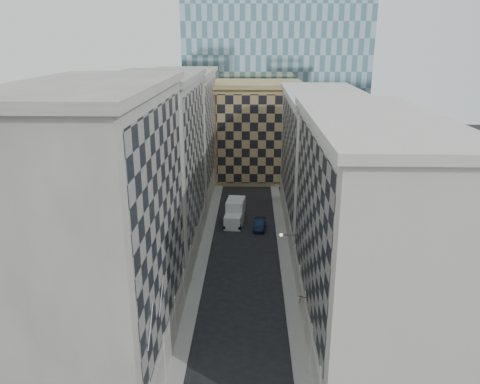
# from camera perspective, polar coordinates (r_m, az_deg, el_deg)

# --- Properties ---
(sidewalk_west) EXTENTS (1.50, 100.00, 0.15)m
(sidewalk_west) POSITION_cam_1_polar(r_m,az_deg,el_deg) (59.78, -4.63, -8.23)
(sidewalk_west) COLOR gray
(sidewalk_west) RESTS_ON ground
(sidewalk_east) EXTENTS (1.50, 100.00, 0.15)m
(sidewalk_east) POSITION_cam_1_polar(r_m,az_deg,el_deg) (59.62, 5.56, -8.34)
(sidewalk_east) COLOR gray
(sidewalk_east) RESTS_ON ground
(bldg_left_a) EXTENTS (10.80, 22.80, 23.70)m
(bldg_left_a) POSITION_cam_1_polar(r_m,az_deg,el_deg) (39.10, -16.26, -4.83)
(bldg_left_a) COLOR gray
(bldg_left_a) RESTS_ON ground
(bldg_left_b) EXTENTS (10.80, 22.80, 22.70)m
(bldg_left_b) POSITION_cam_1_polar(r_m,az_deg,el_deg) (59.43, -10.02, 3.00)
(bldg_left_b) COLOR gray
(bldg_left_b) RESTS_ON ground
(bldg_left_c) EXTENTS (10.80, 22.80, 21.70)m
(bldg_left_c) POSITION_cam_1_polar(r_m,az_deg,el_deg) (80.65, -7.00, 6.77)
(bldg_left_c) COLOR gray
(bldg_left_c) RESTS_ON ground
(bldg_right_a) EXTENTS (10.80, 26.80, 20.70)m
(bldg_right_a) POSITION_cam_1_polar(r_m,az_deg,el_deg) (42.72, 14.91, -4.90)
(bldg_right_a) COLOR beige
(bldg_right_a) RESTS_ON ground
(bldg_right_b) EXTENTS (10.80, 28.80, 19.70)m
(bldg_right_b) POSITION_cam_1_polar(r_m,az_deg,el_deg) (68.06, 9.89, 3.66)
(bldg_right_b) COLOR beige
(bldg_right_b) RESTS_ON ground
(tan_block) EXTENTS (16.80, 14.80, 18.80)m
(tan_block) POSITION_cam_1_polar(r_m,az_deg,el_deg) (92.71, 2.16, 7.51)
(tan_block) COLOR #9D7C53
(tan_block) RESTS_ON ground
(church_tower) EXTENTS (7.20, 7.20, 51.50)m
(church_tower) POSITION_cam_1_polar(r_m,az_deg,el_deg) (105.20, 1.05, 18.38)
(church_tower) COLOR #2B2521
(church_tower) RESTS_ON ground
(flagpoles_left) EXTENTS (0.10, 6.33, 2.33)m
(flagpoles_left) POSITION_cam_1_polar(r_m,az_deg,el_deg) (35.31, -10.18, -13.98)
(flagpoles_left) COLOR gray
(flagpoles_left) RESTS_ON ground
(bracket_lamp) EXTENTS (1.98, 0.36, 0.36)m
(bracket_lamp) POSITION_cam_1_polar(r_m,az_deg,el_deg) (51.55, 5.24, -5.23)
(bracket_lamp) COLOR black
(bracket_lamp) RESTS_ON ground
(box_truck) EXTENTS (3.16, 6.51, 3.45)m
(box_truck) POSITION_cam_1_polar(r_m,az_deg,el_deg) (70.70, -0.62, -2.61)
(box_truck) COLOR silver
(box_truck) RESTS_ON ground
(dark_car) EXTENTS (1.94, 4.57, 1.46)m
(dark_car) POSITION_cam_1_polar(r_m,az_deg,el_deg) (68.77, 2.38, -3.93)
(dark_car) COLOR #0D1932
(dark_car) RESTS_ON ground
(shop_sign) EXTENTS (0.73, 0.64, 0.75)m
(shop_sign) POSITION_cam_1_polar(r_m,az_deg,el_deg) (44.30, 7.29, -12.94)
(shop_sign) COLOR black
(shop_sign) RESTS_ON ground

